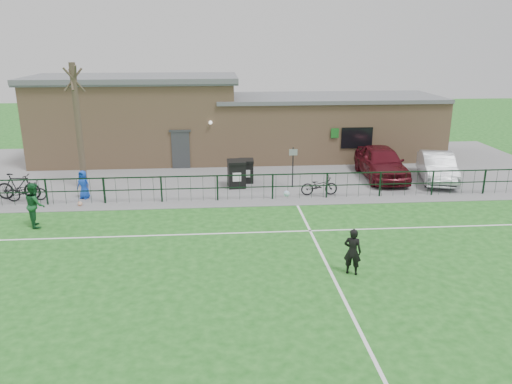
{
  "coord_description": "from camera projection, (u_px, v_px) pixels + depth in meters",
  "views": [
    {
      "loc": [
        -1.49,
        -13.56,
        7.09
      ],
      "look_at": [
        0.0,
        5.0,
        1.3
      ],
      "focal_mm": 35.0,
      "sensor_mm": 36.0,
      "label": 1
    }
  ],
  "objects": [
    {
      "name": "bare_tree",
      "position": [
        79.0,
        127.0,
        23.61
      ],
      "size": [
        0.3,
        0.3,
        6.0
      ],
      "primitive_type": "cylinder",
      "color": "#433629",
      "rests_on": "ground"
    },
    {
      "name": "perimeter_fence",
      "position": [
        251.0,
        187.0,
        22.56
      ],
      "size": [
        28.0,
        0.1,
        1.2
      ],
      "primitive_type": "cube",
      "color": "black",
      "rests_on": "ground"
    },
    {
      "name": "pitch_line_touch",
      "position": [
        251.0,
        201.0,
        22.54
      ],
      "size": [
        28.0,
        0.1,
        0.01
      ],
      "primitive_type": "cube",
      "color": "white",
      "rests_on": "ground"
    },
    {
      "name": "bicycle_e",
      "position": [
        319.0,
        186.0,
        23.25
      ],
      "size": [
        1.71,
        0.61,
        0.9
      ],
      "primitive_type": "imported",
      "rotation": [
        0.0,
        0.0,
        1.58
      ],
      "color": "black",
      "rests_on": "paving_strip"
    },
    {
      "name": "bicycle_b",
      "position": [
        18.0,
        187.0,
        22.54
      ],
      "size": [
        2.09,
        0.8,
        1.22
      ],
      "primitive_type": "imported",
      "rotation": [
        0.0,
        0.0,
        1.46
      ],
      "color": "black",
      "rests_on": "paving_strip"
    },
    {
      "name": "sign_post",
      "position": [
        293.0,
        167.0,
        24.3
      ],
      "size": [
        0.07,
        0.07,
        2.0
      ],
      "primitive_type": "cylinder",
      "rotation": [
        0.0,
        0.0,
        0.18
      ],
      "color": "black",
      "rests_on": "paving_strip"
    },
    {
      "name": "spectator_child",
      "position": [
        83.0,
        185.0,
        22.7
      ],
      "size": [
        0.75,
        0.64,
        1.31
      ],
      "primitive_type": "imported",
      "rotation": [
        0.0,
        0.0,
        -0.43
      ],
      "color": "blue",
      "rests_on": "paving_strip"
    },
    {
      "name": "pitch_line_perp",
      "position": [
        334.0,
        279.0,
        15.27
      ],
      "size": [
        0.1,
        16.0,
        0.01
      ],
      "primitive_type": "cube",
      "color": "white",
      "rests_on": "ground"
    },
    {
      "name": "clubhouse",
      "position": [
        226.0,
        122.0,
        30.1
      ],
      "size": [
        24.25,
        5.4,
        4.96
      ],
      "color": "tan",
      "rests_on": "ground"
    },
    {
      "name": "goalkeeper_kick",
      "position": [
        350.0,
        249.0,
        15.51
      ],
      "size": [
        2.05,
        3.67,
        1.75
      ],
      "color": "black",
      "rests_on": "ground"
    },
    {
      "name": "ball_ground",
      "position": [
        80.0,
        204.0,
        21.85
      ],
      "size": [
        0.22,
        0.22,
        0.22
      ],
      "primitive_type": "sphere",
      "color": "silver",
      "rests_on": "ground"
    },
    {
      "name": "ground",
      "position": [
        269.0,
        282.0,
        15.12
      ],
      "size": [
        90.0,
        90.0,
        0.0
      ],
      "primitive_type": "plane",
      "color": "#1A591A",
      "rests_on": "ground"
    },
    {
      "name": "paving_strip",
      "position": [
        244.0,
        169.0,
        27.97
      ],
      "size": [
        34.0,
        13.0,
        0.02
      ],
      "primitive_type": "cube",
      "color": "slate",
      "rests_on": "ground"
    },
    {
      "name": "bicycle_c",
      "position": [
        26.0,
        191.0,
        22.41
      ],
      "size": [
        1.76,
        0.75,
        0.9
      ],
      "primitive_type": "imported",
      "rotation": [
        0.0,
        0.0,
        1.66
      ],
      "color": "black",
      "rests_on": "paving_strip"
    },
    {
      "name": "car_silver",
      "position": [
        437.0,
        167.0,
        25.5
      ],
      "size": [
        2.56,
        4.61,
        1.44
      ],
      "primitive_type": "imported",
      "rotation": [
        0.0,
        0.0,
        -0.25
      ],
      "color": "#ABAEB3",
      "rests_on": "paving_strip"
    },
    {
      "name": "outfield_player",
      "position": [
        35.0,
        205.0,
        19.33
      ],
      "size": [
        0.95,
        1.05,
        1.75
      ],
      "primitive_type": "imported",
      "rotation": [
        0.0,
        0.0,
        1.99
      ],
      "color": "#175329",
      "rests_on": "ground"
    },
    {
      "name": "wheelie_bin_left",
      "position": [
        237.0,
        175.0,
        24.48
      ],
      "size": [
        0.88,
        0.99,
        1.24
      ],
      "primitive_type": "cube",
      "rotation": [
        0.0,
        0.0,
        0.07
      ],
      "color": "black",
      "rests_on": "paving_strip"
    },
    {
      "name": "wheelie_bin_right",
      "position": [
        246.0,
        172.0,
        25.33
      ],
      "size": [
        0.74,
        0.83,
        1.08
      ],
      "primitive_type": "cube",
      "rotation": [
        0.0,
        0.0,
        -0.03
      ],
      "color": "black",
      "rests_on": "paving_strip"
    },
    {
      "name": "pitch_line_mid",
      "position": [
        258.0,
        232.0,
        18.93
      ],
      "size": [
        28.0,
        0.1,
        0.01
      ],
      "primitive_type": "cube",
      "color": "white",
      "rests_on": "ground"
    },
    {
      "name": "car_maroon",
      "position": [
        381.0,
        162.0,
        25.96
      ],
      "size": [
        2.13,
        4.98,
        1.68
      ],
      "primitive_type": "imported",
      "rotation": [
        0.0,
        0.0,
        -0.03
      ],
      "color": "#4E0E17",
      "rests_on": "paving_strip"
    }
  ]
}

